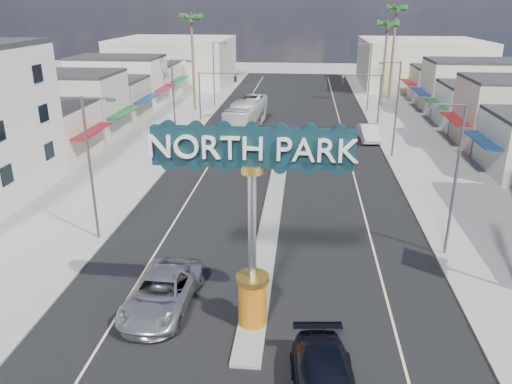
% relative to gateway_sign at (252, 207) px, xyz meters
% --- Properties ---
extents(ground, '(160.00, 160.00, 0.00)m').
position_rel_gateway_sign_xyz_m(ground, '(0.00, 28.02, -5.93)').
color(ground, gray).
rests_on(ground, ground).
extents(road, '(20.00, 120.00, 0.01)m').
position_rel_gateway_sign_xyz_m(road, '(0.00, 28.02, -5.92)').
color(road, black).
rests_on(road, ground).
extents(median_island, '(1.30, 30.00, 0.16)m').
position_rel_gateway_sign_xyz_m(median_island, '(0.00, 12.02, -5.85)').
color(median_island, gray).
rests_on(median_island, ground).
extents(sidewalk_left, '(8.00, 120.00, 0.12)m').
position_rel_gateway_sign_xyz_m(sidewalk_left, '(-14.00, 28.02, -5.87)').
color(sidewalk_left, gray).
rests_on(sidewalk_left, ground).
extents(sidewalk_right, '(8.00, 120.00, 0.12)m').
position_rel_gateway_sign_xyz_m(sidewalk_right, '(14.00, 28.02, -5.87)').
color(sidewalk_right, gray).
rests_on(sidewalk_right, ground).
extents(storefront_row_left, '(12.00, 42.00, 6.00)m').
position_rel_gateway_sign_xyz_m(storefront_row_left, '(-24.00, 41.02, -2.93)').
color(storefront_row_left, beige).
rests_on(storefront_row_left, ground).
extents(storefront_row_right, '(12.00, 42.00, 6.00)m').
position_rel_gateway_sign_xyz_m(storefront_row_right, '(24.00, 41.02, -2.93)').
color(storefront_row_right, '#B7B29E').
rests_on(storefront_row_right, ground).
extents(backdrop_far_left, '(20.00, 20.00, 8.00)m').
position_rel_gateway_sign_xyz_m(backdrop_far_left, '(-22.00, 73.02, -1.93)').
color(backdrop_far_left, '#B7B29E').
rests_on(backdrop_far_left, ground).
extents(backdrop_far_right, '(20.00, 20.00, 8.00)m').
position_rel_gateway_sign_xyz_m(backdrop_far_right, '(22.00, 73.02, -1.93)').
color(backdrop_far_right, beige).
rests_on(backdrop_far_right, ground).
extents(gateway_sign, '(8.20, 1.50, 9.15)m').
position_rel_gateway_sign_xyz_m(gateway_sign, '(0.00, 0.00, 0.00)').
color(gateway_sign, '#C4480F').
rests_on(gateway_sign, median_island).
extents(traffic_signal_left, '(5.09, 0.45, 6.00)m').
position_rel_gateway_sign_xyz_m(traffic_signal_left, '(-9.18, 42.02, -1.65)').
color(traffic_signal_left, '#47474C').
rests_on(traffic_signal_left, ground).
extents(traffic_signal_right, '(5.09, 0.45, 6.00)m').
position_rel_gateway_sign_xyz_m(traffic_signal_right, '(9.18, 42.02, -1.65)').
color(traffic_signal_right, '#47474C').
rests_on(traffic_signal_right, ground).
extents(streetlight_l_near, '(2.03, 0.22, 9.00)m').
position_rel_gateway_sign_xyz_m(streetlight_l_near, '(-10.43, 8.02, -0.86)').
color(streetlight_l_near, '#47474C').
rests_on(streetlight_l_near, ground).
extents(streetlight_l_mid, '(2.03, 0.22, 9.00)m').
position_rel_gateway_sign_xyz_m(streetlight_l_mid, '(-10.43, 28.02, -0.86)').
color(streetlight_l_mid, '#47474C').
rests_on(streetlight_l_mid, ground).
extents(streetlight_l_far, '(2.03, 0.22, 9.00)m').
position_rel_gateway_sign_xyz_m(streetlight_l_far, '(-10.43, 50.02, -0.86)').
color(streetlight_l_far, '#47474C').
rests_on(streetlight_l_far, ground).
extents(streetlight_r_near, '(2.03, 0.22, 9.00)m').
position_rel_gateway_sign_xyz_m(streetlight_r_near, '(10.43, 8.02, -0.86)').
color(streetlight_r_near, '#47474C').
rests_on(streetlight_r_near, ground).
extents(streetlight_r_mid, '(2.03, 0.22, 9.00)m').
position_rel_gateway_sign_xyz_m(streetlight_r_mid, '(10.43, 28.02, -0.86)').
color(streetlight_r_mid, '#47474C').
rests_on(streetlight_r_mid, ground).
extents(streetlight_r_far, '(2.03, 0.22, 9.00)m').
position_rel_gateway_sign_xyz_m(streetlight_r_far, '(10.43, 50.02, -0.86)').
color(streetlight_r_far, '#47474C').
rests_on(streetlight_r_far, ground).
extents(palm_left_far, '(2.60, 2.60, 13.10)m').
position_rel_gateway_sign_xyz_m(palm_left_far, '(-13.00, 48.02, 5.57)').
color(palm_left_far, brown).
rests_on(palm_left_far, ground).
extents(palm_right_mid, '(2.60, 2.60, 12.10)m').
position_rel_gateway_sign_xyz_m(palm_right_mid, '(13.00, 54.02, 4.67)').
color(palm_right_mid, brown).
rests_on(palm_right_mid, ground).
extents(palm_right_far, '(2.60, 2.60, 14.10)m').
position_rel_gateway_sign_xyz_m(palm_right_far, '(15.00, 60.02, 6.46)').
color(palm_right_far, brown).
rests_on(palm_right_far, ground).
extents(suv_left, '(3.16, 6.33, 1.72)m').
position_rel_gateway_sign_xyz_m(suv_left, '(-4.51, 0.97, -5.07)').
color(suv_left, '#ACABB0').
rests_on(suv_left, ground).
extents(car_parked_right, '(2.17, 5.29, 1.70)m').
position_rel_gateway_sign_xyz_m(car_parked_right, '(9.00, 34.12, -5.08)').
color(car_parked_right, silver).
rests_on(car_parked_right, ground).
extents(city_bus, '(4.10, 12.39, 3.39)m').
position_rel_gateway_sign_xyz_m(city_bus, '(-4.68, 38.02, -4.23)').
color(city_bus, silver).
rests_on(city_bus, ground).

